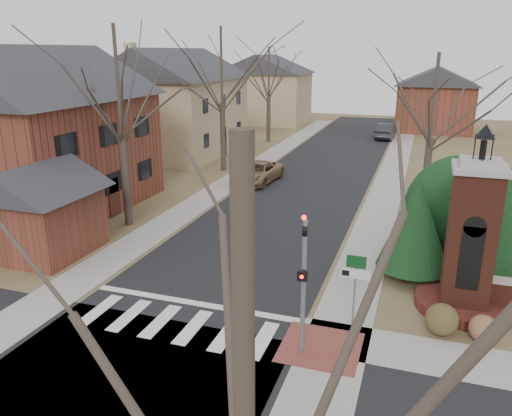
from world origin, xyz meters
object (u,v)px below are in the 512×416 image
at_px(brick_gate_monument, 469,251).
at_px(distant_car, 386,131).
at_px(traffic_signal_pole, 304,274).
at_px(pickup_truck, 257,172).
at_px(sign_post, 355,280).

distance_m(brick_gate_monument, distant_car, 36.03).
xyz_separation_m(traffic_signal_pole, brick_gate_monument, (4.70, 4.42, -0.42)).
height_order(pickup_truck, distant_car, distant_car).
relative_size(traffic_signal_pole, brick_gate_monument, 0.69).
relative_size(sign_post, brick_gate_monument, 0.42).
xyz_separation_m(sign_post, pickup_truck, (-8.99, 17.39, -1.26)).
height_order(sign_post, distant_car, sign_post).
distance_m(sign_post, brick_gate_monument, 4.55).
height_order(sign_post, pickup_truck, sign_post).
xyz_separation_m(pickup_truck, distant_car, (6.80, 21.19, 0.10)).
bearing_deg(sign_post, distant_car, 93.25).
distance_m(traffic_signal_pole, brick_gate_monument, 6.47).
height_order(traffic_signal_pole, pickup_truck, traffic_signal_pole).
bearing_deg(brick_gate_monument, distant_car, 98.95).
xyz_separation_m(traffic_signal_pole, pickup_truck, (-7.70, 18.80, -1.89)).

